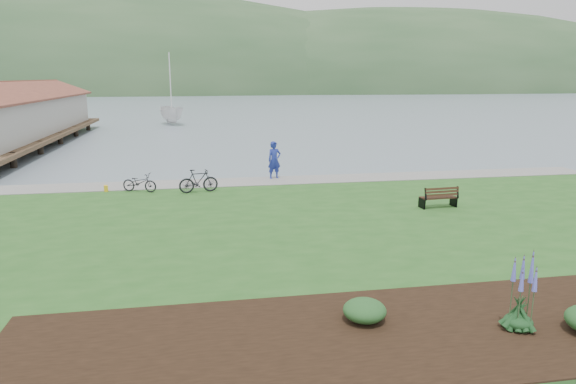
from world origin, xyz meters
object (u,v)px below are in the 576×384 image
Objects in this scene: park_bench at (439,197)px; bicycle_a at (139,182)px; person at (274,157)px; sailboat at (172,124)px.

park_bench is 0.91× the size of bicycle_a.
park_bench is 9.46m from person.
person is 0.09× the size of sailboat.
person is 1.37× the size of bicycle_a.
park_bench reaches higher than bicycle_a.
park_bench is 0.06× the size of sailboat.
sailboat is (-7.02, 37.87, -1.58)m from person.
sailboat is at bearing 22.74° from bicycle_a.
person reaches higher than bicycle_a.
sailboat is at bearing 102.06° from park_bench.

